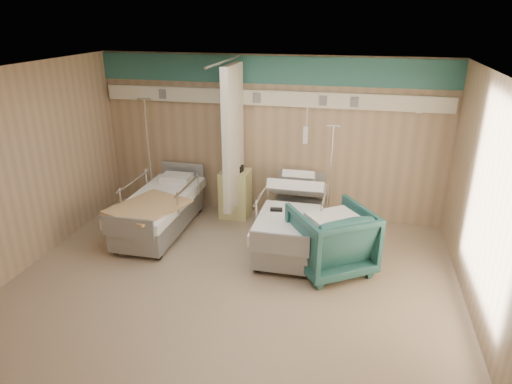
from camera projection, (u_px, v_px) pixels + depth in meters
ground at (232, 285)px, 6.16m from camera, size 6.00×5.00×0.00m
room_walls at (232, 147)px, 5.71m from camera, size 6.04×5.04×2.82m
bed_right at (291, 227)px, 7.10m from camera, size 1.00×2.16×0.63m
bed_left at (160, 214)px, 7.56m from camera, size 1.00×2.16×0.63m
bedside_cabinet at (235, 194)px, 8.11m from camera, size 0.50×0.48×0.85m
visitor_armchair at (331, 239)px, 6.39m from camera, size 1.41×1.41×0.94m
waffle_blanket at (336, 207)px, 6.19m from camera, size 0.87×0.85×0.07m
iv_stand_right at (328, 207)px, 7.71m from camera, size 0.32×0.32×1.77m
iv_stand_left at (152, 189)px, 8.30m from camera, size 0.37×0.37×2.08m
call_remote at (276, 210)px, 6.90m from camera, size 0.19×0.11×0.04m
tan_blanket at (148, 207)px, 7.01m from camera, size 1.21×1.35×0.04m
toiletry_bag at (237, 168)px, 7.92m from camera, size 0.23×0.17×0.12m
white_cup at (231, 166)px, 7.99m from camera, size 0.10×0.10×0.13m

